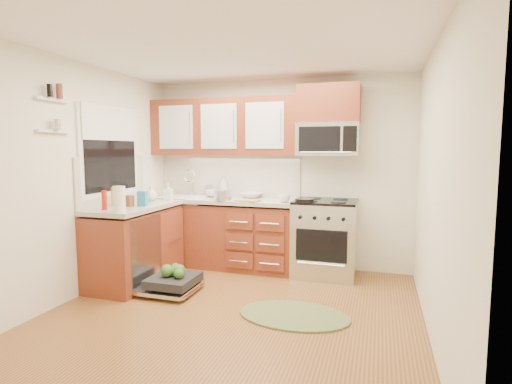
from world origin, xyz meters
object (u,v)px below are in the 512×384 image
(upper_cabinets, at_px, (224,127))
(cup, at_px, (284,198))
(microwave, at_px, (328,139))
(bowl_a, at_px, (251,195))
(range, at_px, (325,238))
(rug, at_px, (294,315))
(skillet, at_px, (304,200))
(dishwasher, at_px, (170,284))
(paper_towel_roll, at_px, (119,199))
(cutting_board, at_px, (248,201))
(sink, at_px, (185,206))
(stock_pot, at_px, (223,195))
(bowl_b, at_px, (217,194))

(upper_cabinets, relative_size, cup, 15.13)
(microwave, distance_m, bowl_a, 1.26)
(range, xyz_separation_m, microwave, (0.00, 0.12, 1.23))
(rug, relative_size, skillet, 4.74)
(range, distance_m, dishwasher, 1.95)
(paper_towel_roll, bearing_deg, cutting_board, 51.51)
(range, height_order, skillet, skillet)
(sink, bearing_deg, cutting_board, -11.47)
(microwave, height_order, cup, microwave)
(cup, bearing_deg, rug, -72.25)
(rug, distance_m, paper_towel_roll, 2.11)
(dishwasher, relative_size, paper_towel_roll, 2.55)
(rug, distance_m, skillet, 1.47)
(paper_towel_roll, bearing_deg, stock_pot, 62.35)
(cutting_board, height_order, bowl_b, bowl_b)
(rug, bearing_deg, bowl_a, 121.35)
(dishwasher, xyz_separation_m, bowl_a, (0.52, 1.29, 0.86))
(dishwasher, bearing_deg, paper_towel_roll, -140.63)
(sink, relative_size, bowl_b, 2.08)
(upper_cabinets, relative_size, sink, 3.31)
(microwave, distance_m, paper_towel_roll, 2.57)
(range, xyz_separation_m, rug, (-0.10, -1.35, -0.46))
(microwave, distance_m, skillet, 0.85)
(microwave, relative_size, cup, 5.61)
(upper_cabinets, distance_m, sink, 1.21)
(cutting_board, bearing_deg, upper_cabinets, 142.40)
(sink, distance_m, cutting_board, 1.02)
(rug, xyz_separation_m, cup, (-0.38, 1.17, 0.97))
(upper_cabinets, height_order, sink, upper_cabinets)
(microwave, distance_m, dishwasher, 2.55)
(sink, xyz_separation_m, bowl_b, (0.43, 0.12, 0.17))
(upper_cabinets, height_order, dishwasher, upper_cabinets)
(cutting_board, xyz_separation_m, cup, (0.46, 0.03, 0.04))
(skillet, distance_m, bowl_a, 0.90)
(stock_pot, height_order, bowl_b, stock_pot)
(dishwasher, bearing_deg, bowl_b, 88.38)
(dishwasher, distance_m, paper_towel_roll, 1.09)
(rug, distance_m, cup, 1.57)
(bowl_b, bearing_deg, rug, -46.33)
(dishwasher, bearing_deg, microwave, 39.07)
(bowl_b, bearing_deg, skillet, -15.83)
(skillet, bearing_deg, microwave, 59.33)
(paper_towel_roll, bearing_deg, bowl_b, 74.79)
(range, xyz_separation_m, bowl_a, (-1.02, 0.16, 0.48))
(stock_pot, height_order, bowl_a, stock_pot)
(sink, xyz_separation_m, bowl_a, (0.91, 0.17, 0.16))
(rug, bearing_deg, range, 85.57)
(dishwasher, bearing_deg, sink, 109.20)
(upper_cabinets, distance_m, cup, 1.33)
(paper_towel_roll, distance_m, bowl_b, 1.62)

